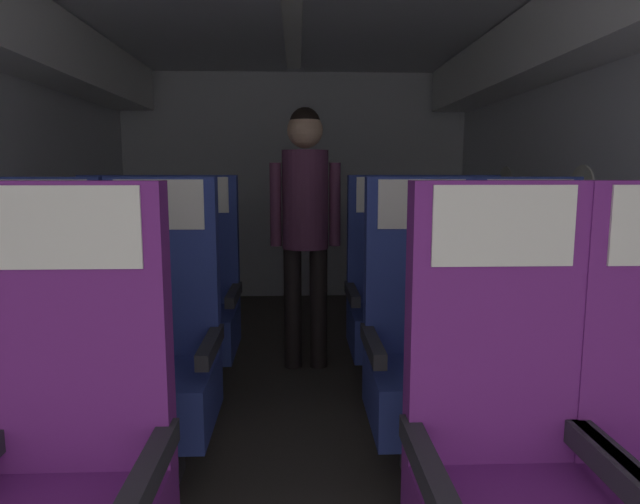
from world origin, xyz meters
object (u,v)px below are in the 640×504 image
seat_a_left_aisle (67,480)px  seat_c_right_aisle (463,300)px  seat_c_left_window (117,303)px  seat_c_left_aisle (197,302)px  seat_b_right_aisle (530,351)px  seat_c_right_window (388,301)px  seat_b_left_aisle (160,355)px  seat_b_right_window (422,352)px  seat_a_right_window (506,471)px  flight_attendant (305,211)px  seat_b_left_window (43,357)px

seat_a_left_aisle → seat_c_right_aisle: same height
seat_c_left_window → seat_c_left_aisle: size_ratio=1.00×
seat_a_left_aisle → seat_b_right_aisle: 1.74m
seat_c_left_window → seat_c_right_window: size_ratio=1.00×
seat_b_left_aisle → seat_b_right_window: 1.05m
seat_a_left_aisle → seat_c_left_aisle: 1.81m
seat_a_left_aisle → seat_b_left_aisle: same height
seat_a_left_aisle → seat_c_right_aisle: 2.34m
seat_a_left_aisle → seat_c_right_window: (1.06, 1.80, 0.00)m
seat_a_left_aisle → seat_a_right_window: 1.05m
seat_a_left_aisle → seat_c_right_aisle: size_ratio=1.00×
seat_c_left_window → flight_attendant: (1.05, 0.33, 0.49)m
seat_b_left_aisle → seat_c_left_window: same height
seat_a_left_aisle → seat_c_right_window: bearing=59.5°
seat_a_left_aisle → seat_b_left_aisle: size_ratio=1.00×
seat_a_right_window → seat_b_left_window: 1.76m
seat_b_right_window → seat_c_right_aisle: (0.44, 0.91, 0.00)m
seat_b_left_window → seat_b_right_window: (1.51, -0.01, 0.00)m
seat_c_left_window → seat_b_left_window: bearing=-90.3°
seat_b_left_window → seat_b_left_aisle: same height
seat_b_left_aisle → seat_a_left_aisle: bearing=-89.9°
seat_c_left_aisle → flight_attendant: flight_attendant is taller
seat_b_right_aisle → seat_c_left_aisle: bearing=148.7°
seat_b_left_aisle → seat_b_right_aisle: same height
seat_b_right_aisle → seat_a_left_aisle: bearing=-149.2°
seat_b_right_window → flight_attendant: (-0.45, 1.24, 0.49)m
seat_b_left_aisle → flight_attendant: 1.45m
seat_a_left_aisle → seat_b_right_aisle: size_ratio=1.00×
seat_b_right_aisle → flight_attendant: size_ratio=0.75×
seat_a_left_aisle → seat_c_left_window: same height
seat_b_left_window → flight_attendant: (1.05, 1.23, 0.49)m
seat_c_right_aisle → seat_c_right_window: size_ratio=1.00×
seat_a_right_window → seat_b_left_aisle: same height
seat_b_left_window → seat_c_right_window: same height
seat_b_right_window → seat_c_left_window: (-1.50, 0.91, 0.00)m
seat_b_left_window → flight_attendant: size_ratio=0.75×
seat_b_right_window → seat_c_left_window: bearing=148.9°
seat_b_left_window → seat_a_left_aisle: bearing=-63.2°
seat_b_right_window → flight_attendant: flight_attendant is taller
seat_b_right_window → seat_b_right_aisle: bearing=-0.5°
seat_b_left_window → seat_b_left_aisle: 0.46m
seat_c_left_aisle → seat_b_right_window: bearing=-40.6°
seat_c_left_window → seat_b_right_aisle: bearing=-25.1°
seat_b_left_aisle → seat_c_right_aisle: 1.74m
seat_c_left_aisle → seat_c_right_window: bearing=-0.2°
seat_a_right_window → seat_c_right_window: same height
seat_c_right_window → seat_b_left_aisle: bearing=-139.9°
seat_a_left_aisle → seat_a_right_window: same height
seat_a_right_window → seat_c_left_aisle: size_ratio=1.00×
seat_b_left_window → seat_b_right_aisle: same height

